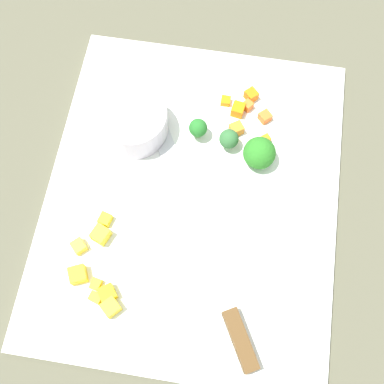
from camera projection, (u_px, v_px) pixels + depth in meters
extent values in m
plane|color=#51503E|center=(192.00, 198.00, 0.62)|extent=(4.00, 4.00, 0.00)
cube|color=white|center=(192.00, 196.00, 0.62)|extent=(0.45, 0.37, 0.01)
cylinder|color=#BEB2C2|center=(134.00, 122.00, 0.62)|extent=(0.09, 0.09, 0.04)
cube|color=silver|center=(175.00, 170.00, 0.62)|extent=(0.18, 0.11, 0.00)
cube|color=#513619|center=(240.00, 340.00, 0.54)|extent=(0.07, 0.05, 0.02)
cube|color=orange|center=(248.00, 106.00, 0.65)|extent=(0.02, 0.02, 0.01)
cube|color=orange|center=(251.00, 95.00, 0.66)|extent=(0.02, 0.02, 0.01)
cube|color=orange|center=(226.00, 101.00, 0.66)|extent=(0.01, 0.01, 0.01)
cube|color=orange|center=(266.00, 139.00, 0.64)|extent=(0.01, 0.02, 0.01)
cube|color=orange|center=(238.00, 110.00, 0.65)|extent=(0.02, 0.02, 0.02)
cube|color=orange|center=(236.00, 129.00, 0.64)|extent=(0.02, 0.02, 0.02)
cube|color=orange|center=(265.00, 117.00, 0.65)|extent=(0.02, 0.02, 0.01)
cube|color=yellow|center=(105.00, 219.00, 0.59)|extent=(0.02, 0.02, 0.01)
cube|color=yellow|center=(111.00, 307.00, 0.55)|extent=(0.03, 0.03, 0.02)
cube|color=yellow|center=(101.00, 235.00, 0.58)|extent=(0.03, 0.02, 0.02)
cube|color=yellow|center=(96.00, 284.00, 0.57)|extent=(0.02, 0.01, 0.01)
cube|color=yellow|center=(96.00, 298.00, 0.56)|extent=(0.02, 0.02, 0.01)
cube|color=yellow|center=(79.00, 246.00, 0.58)|extent=(0.02, 0.02, 0.01)
cube|color=yellow|center=(108.00, 294.00, 0.56)|extent=(0.03, 0.03, 0.02)
cube|color=yellow|center=(78.00, 275.00, 0.57)|extent=(0.03, 0.03, 0.02)
cylinder|color=#83BD5F|center=(228.00, 143.00, 0.63)|extent=(0.01, 0.01, 0.01)
sphere|color=#2F6433|center=(229.00, 139.00, 0.62)|extent=(0.03, 0.03, 0.03)
cylinder|color=#80BA63|center=(198.00, 133.00, 0.64)|extent=(0.01, 0.01, 0.01)
sphere|color=#236C26|center=(198.00, 128.00, 0.62)|extent=(0.02, 0.02, 0.02)
cylinder|color=#91AD5C|center=(258.00, 158.00, 0.63)|extent=(0.01, 0.01, 0.01)
sphere|color=#297522|center=(259.00, 153.00, 0.61)|extent=(0.04, 0.04, 0.04)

